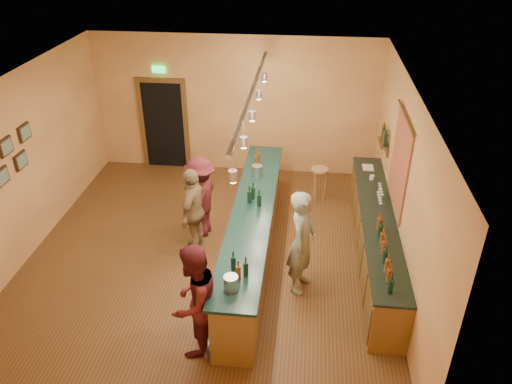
# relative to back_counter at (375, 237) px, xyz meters

# --- Properties ---
(floor) EXTENTS (7.00, 7.00, 0.00)m
(floor) POSITION_rel_back_counter_xyz_m (-2.97, -0.18, -0.49)
(floor) COLOR #562F18
(floor) RESTS_ON ground
(ceiling) EXTENTS (6.50, 7.00, 0.02)m
(ceiling) POSITION_rel_back_counter_xyz_m (-2.97, -0.18, 2.71)
(ceiling) COLOR silver
(ceiling) RESTS_ON wall_back
(wall_back) EXTENTS (6.50, 0.02, 3.20)m
(wall_back) POSITION_rel_back_counter_xyz_m (-2.97, 3.32, 1.11)
(wall_back) COLOR #B67944
(wall_back) RESTS_ON floor
(wall_front) EXTENTS (6.50, 0.02, 3.20)m
(wall_front) POSITION_rel_back_counter_xyz_m (-2.97, -3.68, 1.11)
(wall_front) COLOR #B67944
(wall_front) RESTS_ON floor
(wall_left) EXTENTS (0.02, 7.00, 3.20)m
(wall_left) POSITION_rel_back_counter_xyz_m (-6.22, -0.18, 1.11)
(wall_left) COLOR #B67944
(wall_left) RESTS_ON floor
(wall_right) EXTENTS (0.02, 7.00, 3.20)m
(wall_right) POSITION_rel_back_counter_xyz_m (0.28, -0.18, 1.11)
(wall_right) COLOR #B67944
(wall_right) RESTS_ON floor
(doorway) EXTENTS (1.15, 0.09, 2.48)m
(doorway) POSITION_rel_back_counter_xyz_m (-4.67, 3.30, 0.64)
(doorway) COLOR black
(doorway) RESTS_ON wall_back
(tapestry) EXTENTS (0.03, 1.40, 1.60)m
(tapestry) POSITION_rel_back_counter_xyz_m (0.26, 0.22, 1.36)
(tapestry) COLOR maroon
(tapestry) RESTS_ON wall_right
(bottle_shelf) EXTENTS (0.17, 0.55, 0.54)m
(bottle_shelf) POSITION_rel_back_counter_xyz_m (0.20, 1.72, 1.18)
(bottle_shelf) COLOR #553919
(bottle_shelf) RESTS_ON wall_right
(back_counter) EXTENTS (0.60, 4.55, 1.27)m
(back_counter) POSITION_rel_back_counter_xyz_m (0.00, 0.00, 0.00)
(back_counter) COLOR brown
(back_counter) RESTS_ON floor
(tasting_bar) EXTENTS (0.74, 5.10, 1.38)m
(tasting_bar) POSITION_rel_back_counter_xyz_m (-2.16, -0.18, 0.12)
(tasting_bar) COLOR brown
(tasting_bar) RESTS_ON floor
(pendant_track) EXTENTS (0.11, 4.60, 0.50)m
(pendant_track) POSITION_rel_back_counter_xyz_m (-2.16, -0.18, 2.50)
(pendant_track) COLOR silver
(pendant_track) RESTS_ON ceiling
(bartender) EXTENTS (0.59, 0.75, 1.81)m
(bartender) POSITION_rel_back_counter_xyz_m (-1.28, -0.87, 0.42)
(bartender) COLOR gray
(bartender) RESTS_ON floor
(customer_a) EXTENTS (0.95, 1.05, 1.76)m
(customer_a) POSITION_rel_back_counter_xyz_m (-2.71, -2.38, 0.39)
(customer_a) COLOR #59191E
(customer_a) RESTS_ON floor
(customer_b) EXTENTS (0.55, 1.03, 1.67)m
(customer_b) POSITION_rel_back_counter_xyz_m (-3.24, -0.03, 0.35)
(customer_b) COLOR #997A51
(customer_b) RESTS_ON floor
(customer_c) EXTENTS (0.75, 1.13, 1.62)m
(customer_c) POSITION_rel_back_counter_xyz_m (-3.22, 0.50, 0.32)
(customer_c) COLOR #59191E
(customer_c) RESTS_ON floor
(bar_stool) EXTENTS (0.37, 0.37, 0.76)m
(bar_stool) POSITION_rel_back_counter_xyz_m (-0.99, 2.02, 0.13)
(bar_stool) COLOR olive
(bar_stool) RESTS_ON floor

